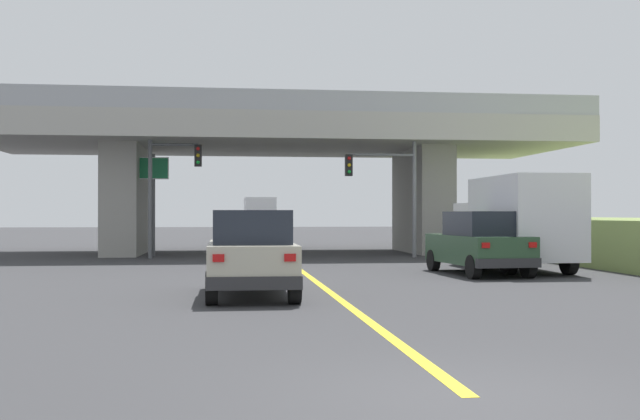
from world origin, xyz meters
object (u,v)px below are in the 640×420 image
at_px(traffic_signal_nearside, 390,182).
at_px(highway_sign, 154,182).
at_px(traffic_signal_farside, 167,177).
at_px(suv_lead, 251,253).
at_px(sedan_oncoming, 261,230).
at_px(semi_truck_distant, 259,218).
at_px(box_truck, 516,222).
at_px(suv_crossing, 479,243).

distance_m(traffic_signal_nearside, highway_sign, 10.92).
distance_m(traffic_signal_farside, highway_sign, 2.11).
xyz_separation_m(suv_lead, traffic_signal_farside, (-3.17, 16.13, 2.57)).
bearing_deg(sedan_oncoming, semi_truck_distant, 87.91).
height_order(traffic_signal_nearside, traffic_signal_farside, traffic_signal_farside).
bearing_deg(suv_lead, semi_truck_distant, 87.30).
bearing_deg(box_truck, traffic_signal_farside, 144.32).
xyz_separation_m(sedan_oncoming, highway_sign, (-5.36, -9.01, 2.41)).
distance_m(sedan_oncoming, traffic_signal_farside, 12.18).
height_order(traffic_signal_nearside, highway_sign, traffic_signal_nearside).
height_order(box_truck, semi_truck_distant, semi_truck_distant).
bearing_deg(highway_sign, sedan_oncoming, 59.24).
height_order(suv_lead, semi_truck_distant, semi_truck_distant).
height_order(box_truck, sedan_oncoming, box_truck).
height_order(traffic_signal_farside, highway_sign, traffic_signal_farside).
bearing_deg(highway_sign, suv_crossing, -47.51).
bearing_deg(traffic_signal_nearside, highway_sign, 166.93).
distance_m(suv_lead, box_truck, 11.76).
distance_m(sedan_oncoming, highway_sign, 10.76).
relative_size(suv_lead, highway_sign, 0.97).
relative_size(sedan_oncoming, semi_truck_distant, 0.65).
relative_size(sedan_oncoming, highway_sign, 1.01).
xyz_separation_m(suv_lead, suv_crossing, (7.46, 5.67, 0.00)).
height_order(box_truck, highway_sign, highway_sign).
xyz_separation_m(suv_lead, box_truck, (9.29, 7.19, 0.65)).
bearing_deg(traffic_signal_nearside, semi_truck_distant, 100.02).
distance_m(suv_crossing, box_truck, 2.46).
bearing_deg(semi_truck_distant, suv_lead, -92.70).
bearing_deg(suv_lead, suv_crossing, 37.22).
height_order(suv_crossing, sedan_oncoming, same).
bearing_deg(box_truck, highway_sign, 140.45).
bearing_deg(traffic_signal_nearside, suv_crossing, -85.72).
bearing_deg(highway_sign, box_truck, -39.55).
relative_size(suv_crossing, traffic_signal_nearside, 0.90).
xyz_separation_m(traffic_signal_farside, highway_sign, (-0.75, 1.97, -0.16)).
height_order(suv_crossing, semi_truck_distant, semi_truck_distant).
height_order(suv_lead, traffic_signal_farside, traffic_signal_farside).
height_order(suv_crossing, highway_sign, highway_sign).
relative_size(suv_crossing, box_truck, 0.70).
bearing_deg(semi_truck_distant, box_truck, -78.28).
bearing_deg(traffic_signal_farside, semi_truck_distant, 78.85).
xyz_separation_m(traffic_signal_nearside, semi_truck_distant, (-4.72, 26.72, -1.69)).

